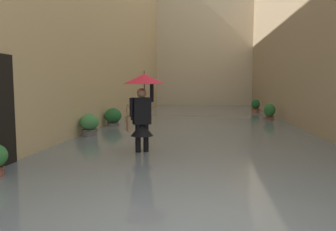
# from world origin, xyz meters

# --- Properties ---
(ground_plane) EXTENTS (60.00, 60.00, 0.00)m
(ground_plane) POSITION_xyz_m (0.00, -10.24, 0.00)
(ground_plane) COLOR gray
(flood_water) EXTENTS (7.70, 26.49, 0.16)m
(flood_water) POSITION_xyz_m (0.00, -10.24, 0.08)
(flood_water) COLOR slate
(flood_water) RESTS_ON ground_plane
(building_facade_left) EXTENTS (2.04, 24.49, 8.02)m
(building_facade_left) POSITION_xyz_m (-4.35, -10.24, 4.01)
(building_facade_left) COLOR tan
(building_facade_left) RESTS_ON ground_plane
(building_facade_far) EXTENTS (10.50, 1.80, 12.72)m
(building_facade_far) POSITION_xyz_m (0.00, -21.39, 6.36)
(building_facade_far) COLOR beige
(building_facade_far) RESTS_ON ground_plane
(person_wading) EXTENTS (0.94, 0.94, 1.95)m
(person_wading) POSITION_xyz_m (1.14, -4.03, 1.33)
(person_wading) COLOR black
(person_wading) RESTS_ON ground_plane
(potted_plant_near_right) EXTENTS (0.55, 0.55, 0.79)m
(potted_plant_near_right) POSITION_xyz_m (3.15, -6.06, 0.43)
(potted_plant_near_right) COLOR #66605B
(potted_plant_near_right) RESTS_ON ground_plane
(potted_plant_mid_left) EXTENTS (0.46, 0.46, 0.85)m
(potted_plant_mid_left) POSITION_xyz_m (-2.93, -15.17, 0.45)
(potted_plant_mid_left) COLOR #9E563D
(potted_plant_mid_left) RESTS_ON ground_plane
(potted_plant_mid_right) EXTENTS (0.61, 0.61, 0.81)m
(potted_plant_mid_right) POSITION_xyz_m (3.11, -8.27, 0.46)
(potted_plant_mid_right) COLOR #66605B
(potted_plant_mid_right) RESTS_ON ground_plane
(potted_plant_near_left) EXTENTS (0.47, 0.47, 0.85)m
(potted_plant_near_left) POSITION_xyz_m (-2.94, -11.20, 0.47)
(potted_plant_near_left) COLOR brown
(potted_plant_near_left) RESTS_ON ground_plane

